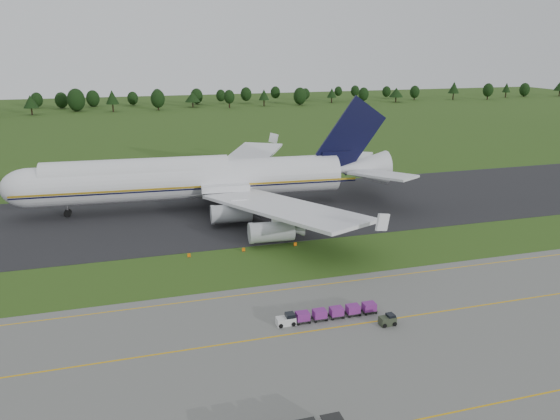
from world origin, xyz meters
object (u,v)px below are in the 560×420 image
object	(u,v)px
aircraft	(198,178)
edge_markers	(244,250)
utility_cart	(387,321)
baggage_train	(326,314)

from	to	relation	value
aircraft	edge_markers	bearing A→B (deg)	-83.01
aircraft	utility_cart	size ratio (longest dim) A/B	40.22
aircraft	utility_cart	distance (m)	58.60
aircraft	edge_markers	world-z (taller)	aircraft
aircraft	baggage_train	distance (m)	53.78
baggage_train	edge_markers	size ratio (longest dim) A/B	0.71
baggage_train	edge_markers	distance (m)	26.23
baggage_train	utility_cart	bearing A→B (deg)	-27.84
aircraft	baggage_train	bearing A→B (deg)	-81.33
edge_markers	utility_cart	bearing A→B (deg)	-68.71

